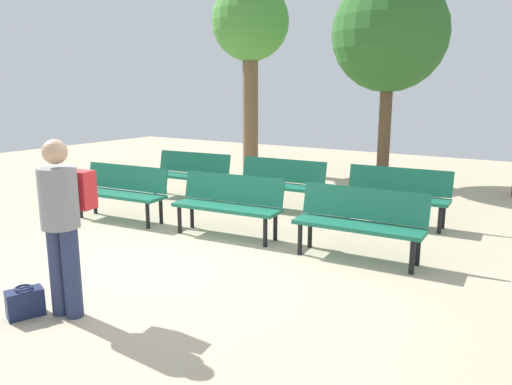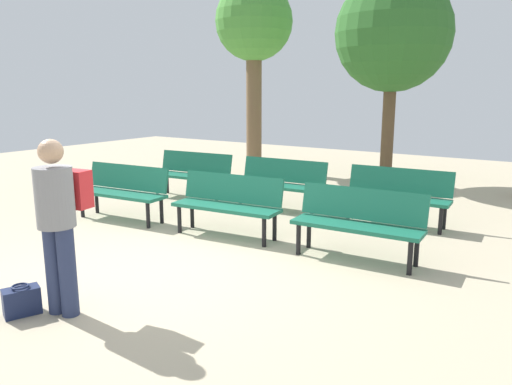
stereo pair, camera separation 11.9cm
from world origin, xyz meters
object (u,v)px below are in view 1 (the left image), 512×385
Objects in this scene: bench_r1_c1 at (280,181)px; visitor_with_backpack at (63,217)px; handbag at (25,302)px; bench_r1_c2 at (397,192)px; bench_r0_c1 at (229,201)px; tree_1 at (250,27)px; bench_r0_c2 at (360,219)px; tree_0 at (390,35)px; bench_r1_c0 at (191,172)px; bench_r0_c0 at (122,189)px.

visitor_with_backpack is at bearing -88.37° from bench_r1_c1.
handbag is at bearing 30.80° from visitor_with_backpack.
bench_r1_c1 and bench_r1_c2 have the same top height.
bench_r0_c1 is 1.01× the size of bench_r1_c2.
bench_r0_c1 is 6.67m from tree_1.
visitor_with_backpack reaches higher than bench_r0_c1.
visitor_with_backpack is (-1.71, -2.96, 0.43)m from bench_r0_c2.
bench_r1_c2 is 0.99× the size of visitor_with_backpack.
tree_0 is (-1.36, 3.41, 2.73)m from bench_r1_c2.
tree_1 reaches higher than bench_r1_c1.
bench_r1_c2 is at bearing 69.32° from handbag.
bench_r0_c1 is at bearing -95.01° from tree_0.
tree_1 is at bearing -78.59° from visitor_with_backpack.
bench_r1_c0 is 0.99× the size of visitor_with_backpack.
handbag is at bearing -96.99° from bench_r0_c1.
bench_r0_c2 is (1.94, 0.09, 0.00)m from bench_r0_c1.
bench_r1_c0 is 0.35× the size of tree_1.
bench_r1_c0 is (-4.04, 1.55, 0.00)m from bench_r0_c2.
tree_0 is at bearing 102.40° from bench_r0_c2.
tree_1 is (-4.93, 5.01, 3.08)m from bench_r0_c2.
bench_r0_c2 is 0.35× the size of tree_1.
tree_0 is (-1.47, 5.24, 2.73)m from bench_r0_c2.
tree_0 is at bearing 61.00° from bench_r0_c0.
tree_0 reaches higher than bench_r0_c2.
bench_r1_c1 is at bearing 90.26° from bench_r0_c1.
visitor_with_backpack reaches higher than handbag.
tree_0 is (2.43, 5.55, 2.73)m from bench_r0_c0.
tree_1 reaches higher than tree_0.
bench_r0_c1 is at bearing 88.59° from handbag.
bench_r1_c0 is at bearing 88.93° from bench_r0_c0.
bench_r0_c1 is 1.94m from bench_r0_c2.
bench_r0_c1 is at bearing 0.87° from bench_r0_c0.
bench_r0_c1 is 0.35× the size of tree_1.
bench_r0_c2 is 3.82m from handbag.
tree_0 is 9.03m from handbag.
bench_r1_c1 is 1.00× the size of bench_r1_c2.
bench_r1_c0 is 5.20m from handbag.
bench_r1_c0 is (-0.14, 1.86, 0.00)m from bench_r0_c0.
bench_r0_c2 is at bearing -45.48° from tree_1.
bench_r1_c1 is 4.53m from tree_0.
visitor_with_backpack is at bearing -91.70° from tree_0.
bench_r0_c0 is 6.23m from tree_1.
visitor_with_backpack is (-1.61, -4.79, 0.43)m from bench_r1_c2.
tree_1 reaches higher than bench_r0_c0.
bench_r1_c2 is at bearing 90.10° from bench_r0_c2.
bench_r0_c0 is at bearing -113.61° from tree_0.
bench_r0_c2 is at bearing -26.05° from bench_r1_c0.
bench_r0_c0 and bench_r1_c1 have the same top height.
tree_0 is at bearing 86.32° from handbag.
bench_r0_c0 is 1.01× the size of bench_r0_c2.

